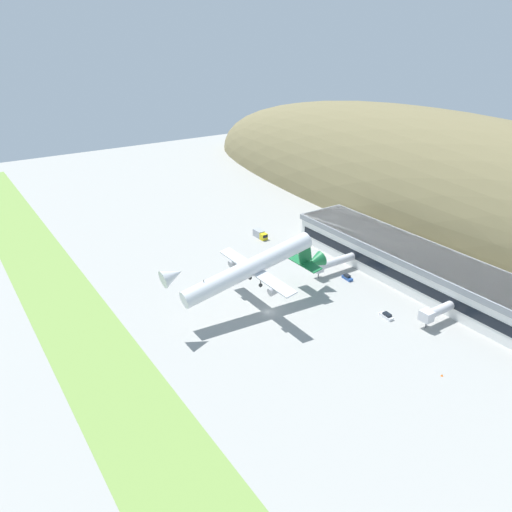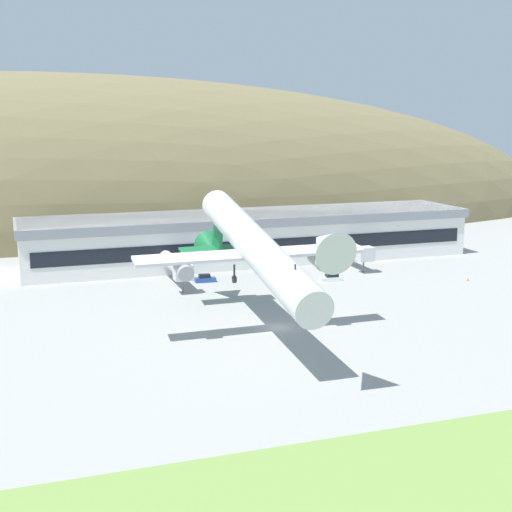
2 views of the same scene
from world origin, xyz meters
The scene contains 11 objects.
ground_plane centered at (0.00, 0.00, 0.00)m, with size 464.05×464.05×0.00m, color #9E9E99.
grass_strip_foreground centered at (0.00, -48.44, 0.04)m, with size 417.65×21.29×0.08m, color #759947.
hill_backdrop centered at (-29.68, 110.75, 0.00)m, with size 344.70×78.07×87.91m, color olive.
terminal_building centered at (12.75, 50.53, 6.09)m, with size 100.15×19.89×10.76m.
jetway_0 centered at (-8.63, 31.74, 3.99)m, with size 3.38×17.08×5.43m.
jetway_1 centered at (30.89, 34.47, 3.99)m, with size 3.38×11.92×5.43m.
cargo_airplane centered at (-4.65, -2.68, 13.06)m, with size 34.70×54.19×14.76m.
service_car_0 centered at (-2.54, 33.27, 0.65)m, with size 4.14×1.93×1.57m.
service_car_1 centered at (21.20, 26.16, 0.61)m, with size 4.55×2.15×1.47m.
fuel_truck centered at (-47.64, 29.31, 1.38)m, with size 7.10×2.51×2.85m.
traffic_cone_0 centered at (46.81, 17.53, 0.28)m, with size 0.52×0.52×0.58m.
Camera 1 is at (101.67, -72.44, 75.93)m, focal length 35.00 mm.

